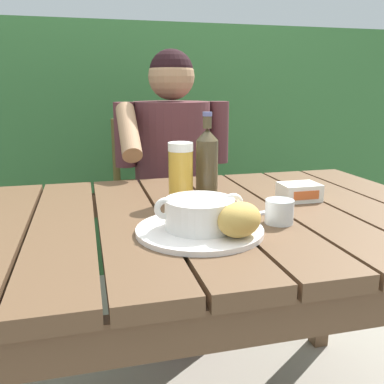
% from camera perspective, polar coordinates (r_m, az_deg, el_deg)
% --- Properties ---
extents(dining_table, '(1.42, 0.89, 0.76)m').
position_cam_1_polar(dining_table, '(1.13, -0.29, -7.24)').
color(dining_table, brown).
rests_on(dining_table, ground_plane).
extents(hedge_backdrop, '(3.97, 0.84, 1.59)m').
position_cam_1_polar(hedge_backdrop, '(2.68, -11.52, 7.15)').
color(hedge_backdrop, '#326332').
rests_on(hedge_backdrop, ground_plane).
extents(chair_near_diner, '(0.47, 0.48, 0.93)m').
position_cam_1_polar(chair_near_diner, '(2.03, -3.51, -3.67)').
color(chair_near_diner, '#504720').
rests_on(chair_near_diner, ground_plane).
extents(person_eating, '(0.48, 0.47, 1.23)m').
position_cam_1_polar(person_eating, '(1.77, -2.49, 2.48)').
color(person_eating, '#542B2F').
rests_on(person_eating, ground_plane).
extents(serving_plate, '(0.29, 0.29, 0.01)m').
position_cam_1_polar(serving_plate, '(0.95, 1.04, -5.19)').
color(serving_plate, white).
rests_on(serving_plate, dining_table).
extents(soup_bowl, '(0.21, 0.16, 0.08)m').
position_cam_1_polar(soup_bowl, '(0.94, 1.05, -2.81)').
color(soup_bowl, white).
rests_on(soup_bowl, serving_plate).
extents(bread_roll, '(0.13, 0.12, 0.07)m').
position_cam_1_polar(bread_roll, '(0.89, 6.45, -3.75)').
color(bread_roll, tan).
rests_on(bread_roll, serving_plate).
extents(beer_glass, '(0.07, 0.07, 0.17)m').
position_cam_1_polar(beer_glass, '(1.17, -1.68, 2.59)').
color(beer_glass, gold).
rests_on(beer_glass, dining_table).
extents(beer_bottle, '(0.07, 0.07, 0.25)m').
position_cam_1_polar(beer_bottle, '(1.23, 2.03, 4.06)').
color(beer_bottle, '#493D26').
rests_on(beer_bottle, dining_table).
extents(water_glass_small, '(0.07, 0.07, 0.06)m').
position_cam_1_polar(water_glass_small, '(1.03, 11.76, -2.61)').
color(water_glass_small, silver).
rests_on(water_glass_small, dining_table).
extents(butter_tub, '(0.11, 0.09, 0.05)m').
position_cam_1_polar(butter_tub, '(1.26, 14.33, 0.02)').
color(butter_tub, white).
rests_on(butter_tub, dining_table).
extents(table_knife, '(0.17, 0.06, 0.01)m').
position_cam_1_polar(table_knife, '(1.08, 8.12, -3.01)').
color(table_knife, silver).
rests_on(table_knife, dining_table).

